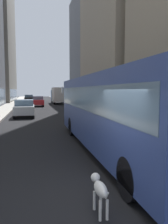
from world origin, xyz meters
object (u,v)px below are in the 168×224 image
(car_silver_sedan, at_px, (25,108))
(dalmatian_dog, at_px, (100,188))
(car_red_coupe, at_px, (38,101))
(pedestrian_with_handbag, at_px, (151,114))
(car_black_suv, at_px, (29,98))
(transit_bus, at_px, (114,108))
(box_truck, at_px, (58,95))
(car_blue_hatchback, at_px, (80,106))

(car_silver_sedan, bearing_deg, dalmatian_dog, -83.58)
(car_red_coupe, distance_m, pedestrian_with_handbag, 24.62)
(car_black_suv, bearing_deg, transit_bus, -84.53)
(car_black_suv, height_order, box_truck, box_truck)
(car_red_coupe, xyz_separation_m, dalmatian_dog, (0.44, -32.60, -0.31))
(car_silver_sedan, relative_size, car_black_suv, 1.11)
(car_red_coupe, height_order, car_black_suv, same)
(car_red_coupe, distance_m, car_black_suv, 13.78)
(car_black_suv, height_order, pedestrian_with_handbag, pedestrian_with_handbag)
(transit_bus, height_order, box_truck, same)
(car_blue_hatchback, bearing_deg, pedestrian_with_handbag, -76.42)
(car_blue_hatchback, height_order, car_silver_sedan, same)
(car_silver_sedan, relative_size, box_truck, 0.61)
(transit_bus, xyz_separation_m, pedestrian_with_handbag, (4.09, 4.31, -0.76))
(car_blue_hatchback, bearing_deg, transit_bus, -96.25)
(car_red_coupe, bearing_deg, transit_bus, -85.11)
(dalmatian_dog, bearing_deg, car_silver_sedan, 96.42)
(transit_bus, bearing_deg, car_silver_sedan, 106.38)
(box_truck, relative_size, pedestrian_with_handbag, 4.44)
(box_truck, bearing_deg, car_black_suv, 128.69)
(transit_bus, relative_size, car_black_suv, 2.82)
(transit_bus, relative_size, car_silver_sedan, 2.53)
(box_truck, distance_m, pedestrian_with_handbag, 30.56)
(transit_bus, distance_m, box_truck, 34.80)
(car_silver_sedan, bearing_deg, transit_bus, -73.62)
(box_truck, height_order, dalmatian_dog, box_truck)
(car_red_coupe, height_order, pedestrian_with_handbag, pedestrian_with_handbag)
(car_blue_hatchback, xyz_separation_m, pedestrian_with_handbag, (2.49, -10.30, 0.19))
(car_blue_hatchback, bearing_deg, car_red_coupe, 106.55)
(transit_bus, bearing_deg, dalmatian_dog, -113.36)
(box_truck, bearing_deg, pedestrian_with_handbag, -85.33)
(car_blue_hatchback, xyz_separation_m, car_red_coupe, (-4.00, 13.46, 0.00))
(transit_bus, bearing_deg, car_blue_hatchback, 83.75)
(car_blue_hatchback, relative_size, box_truck, 0.54)
(car_silver_sedan, distance_m, dalmatian_dog, 18.26)
(car_silver_sedan, height_order, box_truck, box_truck)
(car_silver_sedan, bearing_deg, car_black_suv, 90.00)
(car_silver_sedan, xyz_separation_m, pedestrian_with_handbag, (8.09, -9.29, 0.19))
(car_silver_sedan, relative_size, dalmatian_dog, 4.73)
(car_black_suv, bearing_deg, dalmatian_dog, -87.47)
(box_truck, bearing_deg, car_blue_hatchback, -90.00)
(car_blue_hatchback, distance_m, box_truck, 20.17)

